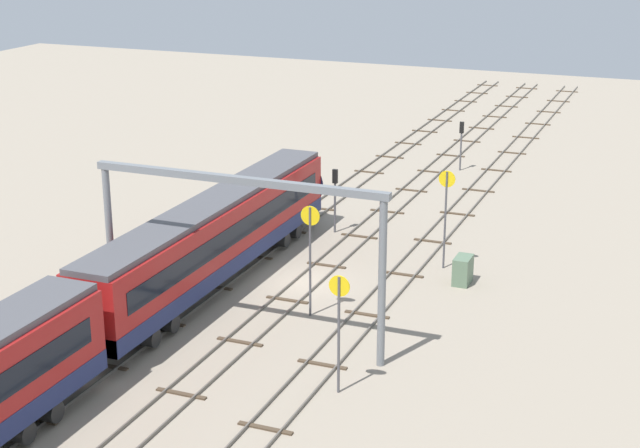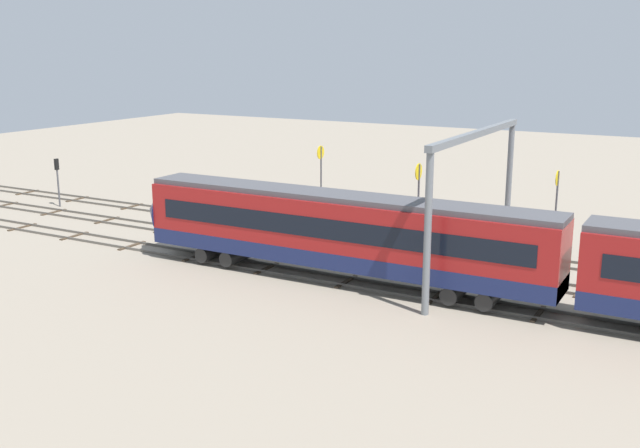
% 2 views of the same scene
% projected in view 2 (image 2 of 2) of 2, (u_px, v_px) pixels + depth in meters
% --- Properties ---
extents(ground_plane, '(152.38, 152.38, 0.00)m').
position_uv_depth(ground_plane, '(342.00, 256.00, 46.05)').
color(ground_plane, gray).
extents(track_near_foreground, '(136.38, 2.40, 0.16)m').
position_uv_depth(track_near_foreground, '(374.00, 239.00, 49.96)').
color(track_near_foreground, '#59544C').
rests_on(track_near_foreground, ground).
extents(track_second_near, '(136.38, 2.40, 0.16)m').
position_uv_depth(track_second_near, '(342.00, 255.00, 46.04)').
color(track_second_near, '#59544C').
rests_on(track_second_near, ground).
extents(track_with_train, '(136.38, 2.40, 0.16)m').
position_uv_depth(track_with_train, '(305.00, 274.00, 42.12)').
color(track_with_train, '#59544C').
rests_on(track_with_train, ground).
extents(overhead_gantry, '(0.40, 14.90, 8.27)m').
position_uv_depth(overhead_gantry, '(476.00, 171.00, 40.68)').
color(overhead_gantry, slate).
rests_on(overhead_gantry, ground).
extents(speed_sign_near_foreground, '(0.14, 0.97, 5.85)m').
position_uv_depth(speed_sign_near_foreground, '(321.00, 174.00, 53.05)').
color(speed_sign_near_foreground, '#4C4C51').
rests_on(speed_sign_near_foreground, ground).
extents(speed_sign_mid_trackside, '(0.14, 0.94, 5.42)m').
position_uv_depth(speed_sign_mid_trackside, '(556.00, 201.00, 45.12)').
color(speed_sign_mid_trackside, '#4C4C51').
rests_on(speed_sign_mid_trackside, ground).
extents(speed_sign_far_trackside, '(0.14, 1.01, 5.88)m').
position_uv_depth(speed_sign_far_trackside, '(418.00, 196.00, 44.79)').
color(speed_sign_far_trackside, '#4C4C51').
rests_on(speed_sign_far_trackside, ground).
extents(signal_light_trackside_approach, '(0.31, 0.32, 4.19)m').
position_uv_depth(signal_light_trackside_approach, '(210.00, 204.00, 48.07)').
color(signal_light_trackside_approach, '#4C4C51').
rests_on(signal_light_trackside_approach, ground).
extents(signal_light_trackside_departure, '(0.31, 0.32, 3.93)m').
position_uv_depth(signal_light_trackside_departure, '(57.00, 175.00, 59.80)').
color(signal_light_trackside_departure, '#4C4C51').
rests_on(signal_light_trackside_departure, ground).
extents(relay_cabinet, '(1.52, 0.88, 1.56)m').
position_uv_depth(relay_cabinet, '(355.00, 214.00, 54.20)').
color(relay_cabinet, '#597259').
rests_on(relay_cabinet, ground).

